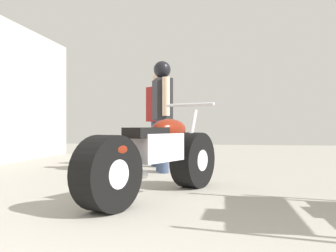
% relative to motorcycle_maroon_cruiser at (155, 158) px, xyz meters
% --- Properties ---
extents(ground_plane, '(18.71, 18.71, 0.00)m').
position_rel_motorcycle_maroon_cruiser_xyz_m(ground_plane, '(-0.07, 0.90, -0.38)').
color(ground_plane, '#9E998E').
extents(motorcycle_maroon_cruiser, '(1.06, 1.93, 0.94)m').
position_rel_motorcycle_maroon_cruiser_xyz_m(motorcycle_maroon_cruiser, '(0.00, 0.00, 0.00)').
color(motorcycle_maroon_cruiser, black).
rests_on(motorcycle_maroon_cruiser, ground_plane).
extents(mechanic_in_blue, '(0.56, 0.48, 1.59)m').
position_rel_motorcycle_maroon_cruiser_xyz_m(mechanic_in_blue, '(-0.44, 2.64, 0.51)').
color(mechanic_in_blue, '#384766').
rests_on(mechanic_in_blue, ground_plane).
extents(mechanic_with_helmet, '(0.38, 0.64, 1.66)m').
position_rel_motorcycle_maroon_cruiser_xyz_m(mechanic_with_helmet, '(-0.27, 1.94, 0.61)').
color(mechanic_with_helmet, '#384766').
rests_on(mechanic_with_helmet, ground_plane).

